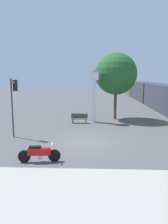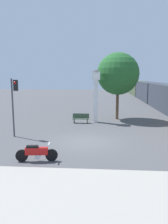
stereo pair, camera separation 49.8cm
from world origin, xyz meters
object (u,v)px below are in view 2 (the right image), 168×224
at_px(traffic_light, 14,97).
at_px(street_tree, 118,74).
at_px(bench, 81,118).
at_px(clock_tower, 96,88).
at_px(motorcycle, 37,153).
at_px(freight_train, 157,94).

bearing_deg(traffic_light, street_tree, 42.40).
distance_m(traffic_light, bench, 7.26).
height_order(clock_tower, traffic_light, clock_tower).
height_order(street_tree, bench, street_tree).
relative_size(motorcycle, bench, 1.40).
height_order(freight_train, traffic_light, traffic_light).
bearing_deg(clock_tower, freight_train, 56.93).
distance_m(freight_train, street_tree, 15.00).
bearing_deg(bench, clock_tower, 20.06).
bearing_deg(freight_train, street_tree, -119.47).
relative_size(motorcycle, clock_tower, 0.44).
height_order(freight_train, street_tree, street_tree).
relative_size(street_tree, bench, 4.32).
relative_size(motorcycle, freight_train, 0.05).
xyz_separation_m(clock_tower, street_tree, (2.23, 1.74, 1.41)).
xyz_separation_m(freight_train, traffic_light, (-15.35, -20.20, 1.28)).
bearing_deg(street_tree, bench, -148.32).
xyz_separation_m(motorcycle, bench, (1.50, 9.82, 0.02)).
xyz_separation_m(clock_tower, freight_train, (9.46, 14.53, -1.63)).
xyz_separation_m(traffic_light, bench, (4.46, 5.16, -2.49)).
bearing_deg(freight_train, bench, -125.88).
bearing_deg(clock_tower, street_tree, 37.88).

